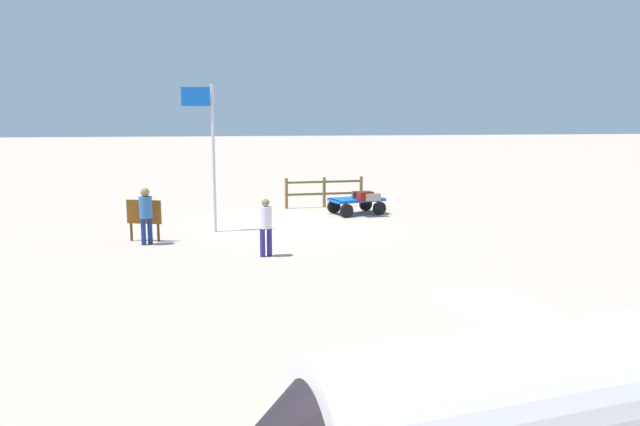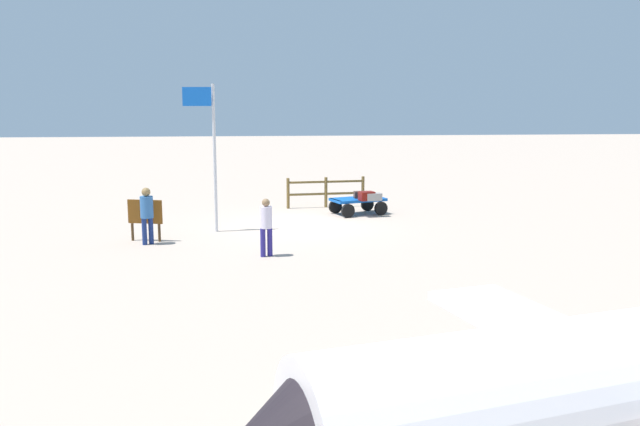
# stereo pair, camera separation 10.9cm
# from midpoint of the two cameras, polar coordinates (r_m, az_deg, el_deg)

# --- Properties ---
(ground_plane) EXTENTS (120.00, 120.00, 0.00)m
(ground_plane) POSITION_cam_midpoint_polar(r_m,az_deg,el_deg) (22.17, -2.15, -1.05)
(ground_plane) COLOR #BBA491
(luggage_cart) EXTENTS (2.15, 1.69, 0.60)m
(luggage_cart) POSITION_cam_midpoint_polar(r_m,az_deg,el_deg) (24.27, 3.01, 0.92)
(luggage_cart) COLOR #0E52B7
(luggage_cart) RESTS_ON ground
(suitcase_olive) EXTENTS (0.60, 0.51, 0.32)m
(suitcase_olive) POSITION_cam_midpoint_polar(r_m,az_deg,el_deg) (23.69, 3.81, 1.48)
(suitcase_olive) COLOR maroon
(suitcase_olive) RESTS_ON luggage_cart
(suitcase_navy) EXTENTS (0.53, 0.31, 0.25)m
(suitcase_navy) POSITION_cam_midpoint_polar(r_m,az_deg,el_deg) (24.27, 3.32, 1.60)
(suitcase_navy) COLOR #452C23
(suitcase_navy) RESTS_ON luggage_cart
(suitcase_dark) EXTENTS (0.60, 0.39, 0.26)m
(suitcase_dark) POSITION_cam_midpoint_polar(r_m,az_deg,el_deg) (23.71, 4.41, 1.42)
(suitcase_dark) COLOR gray
(suitcase_dark) RESTS_ON luggage_cart
(worker_lead) EXTENTS (0.42, 0.42, 1.57)m
(worker_lead) POSITION_cam_midpoint_polar(r_m,az_deg,el_deg) (17.55, -4.90, -0.92)
(worker_lead) COLOR navy
(worker_lead) RESTS_ON ground
(worker_trailing) EXTENTS (0.51, 0.51, 1.66)m
(worker_trailing) POSITION_cam_midpoint_polar(r_m,az_deg,el_deg) (19.61, -15.02, 0.16)
(worker_trailing) COLOR navy
(worker_trailing) RESTS_ON ground
(airplane_near) EXTENTS (7.88, 6.27, 3.21)m
(airplane_near) POSITION_cam_midpoint_polar(r_m,az_deg,el_deg) (7.35, 23.33, -13.99)
(airplane_near) COLOR white
(airplane_near) RESTS_ON ground
(flagpole) EXTENTS (1.00, 0.18, 4.65)m
(flagpole) POSITION_cam_midpoint_polar(r_m,az_deg,el_deg) (20.96, -9.74, 5.97)
(flagpole) COLOR silver
(flagpole) RESTS_ON ground
(signboard) EXTENTS (1.04, 0.35, 1.24)m
(signboard) POSITION_cam_midpoint_polar(r_m,az_deg,el_deg) (20.13, -15.17, -0.13)
(signboard) COLOR #4C3319
(signboard) RESTS_ON ground
(wooden_fence) EXTENTS (3.12, 0.41, 1.19)m
(wooden_fence) POSITION_cam_midpoint_polar(r_m,az_deg,el_deg) (25.82, 0.25, 1.98)
(wooden_fence) COLOR brown
(wooden_fence) RESTS_ON ground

